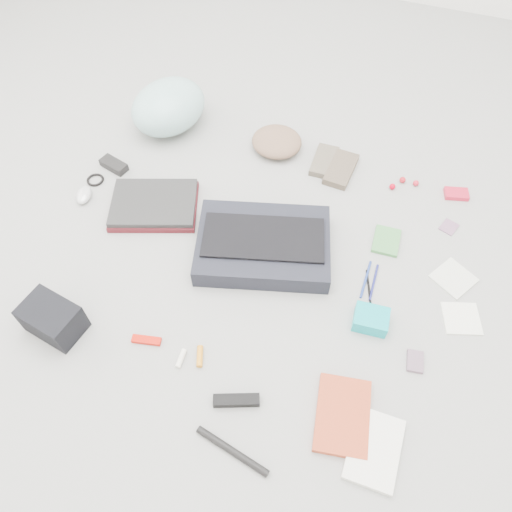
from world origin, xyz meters
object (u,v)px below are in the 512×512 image
(messenger_bag, at_px, (263,245))
(bike_helmet, at_px, (169,107))
(laptop, at_px, (154,203))
(book_red, at_px, (343,415))
(accordion_wallet, at_px, (371,319))
(camera_bag, at_px, (53,319))

(messenger_bag, xyz_separation_m, bike_helmet, (-0.62, 0.52, 0.06))
(laptop, distance_m, bike_helmet, 0.49)
(book_red, height_order, accordion_wallet, accordion_wallet)
(bike_helmet, xyz_separation_m, book_red, (1.04, -1.01, -0.09))
(laptop, bearing_deg, accordion_wallet, -32.83)
(messenger_bag, bearing_deg, laptop, 157.74)
(camera_bag, bearing_deg, book_red, 11.72)
(messenger_bag, height_order, laptop, messenger_bag)
(camera_bag, distance_m, book_red, 0.97)
(messenger_bag, bearing_deg, accordion_wallet, -35.99)
(laptop, distance_m, accordion_wallet, 0.93)
(laptop, bearing_deg, book_red, -51.08)
(bike_helmet, xyz_separation_m, accordion_wallet, (1.05, -0.68, -0.08))
(bike_helmet, xyz_separation_m, camera_bag, (0.08, -1.04, -0.05))
(laptop, relative_size, camera_bag, 1.79)
(book_red, distance_m, accordion_wallet, 0.34)
(messenger_bag, xyz_separation_m, camera_bag, (-0.54, -0.52, 0.02))
(messenger_bag, height_order, accordion_wallet, messenger_bag)
(laptop, height_order, accordion_wallet, accordion_wallet)
(bike_helmet, relative_size, accordion_wallet, 3.08)
(laptop, xyz_separation_m, accordion_wallet, (0.90, -0.21, -0.01))
(book_red, xyz_separation_m, accordion_wallet, (0.01, 0.33, 0.02))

